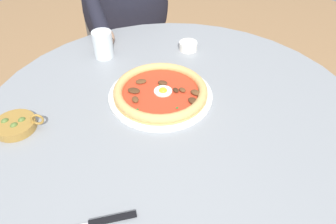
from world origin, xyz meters
The scene contains 8 objects.
dining_table centered at (0.00, 0.00, 0.59)m, with size 1.06×1.06×0.72m.
pizza_on_plate centered at (0.02, 0.07, 0.73)m, with size 0.29×0.29×0.04m.
water_glass centered at (0.04, 0.36, 0.76)m, with size 0.07×0.07×0.09m.
steak_knife centered at (-0.35, -0.12, 0.72)m, with size 0.18×0.12×0.01m.
ramekin_capers centered at (0.27, 0.18, 0.73)m, with size 0.06×0.06×0.03m.
olive_pan centered at (-0.33, 0.25, 0.73)m, with size 0.11×0.11×0.05m.
diner_person centered at (0.37, 0.62, 0.51)m, with size 0.53×0.45×1.14m.
cafe_chair_diner centered at (0.45, 0.75, 0.52)m, with size 0.56×0.56×0.86m.
Camera 1 is at (-0.49, -0.43, 1.28)m, focal length 34.01 mm.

